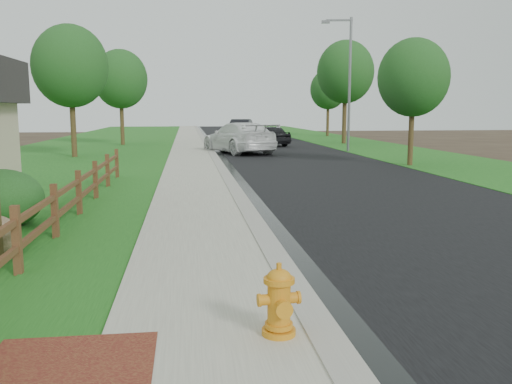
{
  "coord_description": "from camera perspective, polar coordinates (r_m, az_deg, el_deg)",
  "views": [
    {
      "loc": [
        -1.05,
        -5.49,
        2.5
      ],
      "look_at": [
        0.36,
        5.47,
        0.83
      ],
      "focal_mm": 38.0,
      "sensor_mm": 36.0,
      "label": 1
    }
  ],
  "objects": [
    {
      "name": "ranch_fence",
      "position": [
        12.31,
        -19.18,
        -0.67
      ],
      "size": [
        0.12,
        16.92,
        1.1
      ],
      "color": "#4C2B19",
      "rests_on": "ground"
    },
    {
      "name": "tree_far_right",
      "position": [
        53.25,
        7.62,
        10.65
      ],
      "size": [
        3.47,
        3.47,
        6.4
      ],
      "color": "#392D17",
      "rests_on": "ground"
    },
    {
      "name": "streetlight",
      "position": [
        33.45,
        9.59,
        11.88
      ],
      "size": [
        1.83,
        0.47,
        7.92
      ],
      "color": "slate",
      "rests_on": "ground"
    },
    {
      "name": "wet_gutter",
      "position": [
        40.61,
        -4.78,
        5.06
      ],
      "size": [
        0.5,
        90.0,
        0.0
      ],
      "primitive_type": "cube",
      "color": "black",
      "rests_on": "road"
    },
    {
      "name": "verge_far",
      "position": [
        42.47,
        9.92,
        5.12
      ],
      "size": [
        6.0,
        90.0,
        0.04
      ],
      "primitive_type": "cube",
      "color": "#195317",
      "rests_on": "ground"
    },
    {
      "name": "tree_near_right",
      "position": [
        25.5,
        16.24,
        11.47
      ],
      "size": [
        3.15,
        3.15,
        5.67
      ],
      "color": "#392D17",
      "rests_on": "ground"
    },
    {
      "name": "dark_car_mid",
      "position": [
        38.66,
        1.28,
        5.99
      ],
      "size": [
        3.03,
        4.58,
        1.45
      ],
      "primitive_type": "imported",
      "rotation": [
        0.0,
        0.0,
        3.48
      ],
      "color": "black",
      "rests_on": "road"
    },
    {
      "name": "grass_strip",
      "position": [
        40.61,
        -9.81,
        4.98
      ],
      "size": [
        1.6,
        90.0,
        0.06
      ],
      "primitive_type": "cube",
      "color": "#195317",
      "rests_on": "ground"
    },
    {
      "name": "tree_mid_right",
      "position": [
        41.5,
        9.4,
        12.35
      ],
      "size": [
        4.21,
        4.21,
        7.63
      ],
      "color": "#392D17",
      "rests_on": "ground"
    },
    {
      "name": "tree_near_left",
      "position": [
        30.61,
        -18.97,
        12.4
      ],
      "size": [
        3.91,
        3.91,
        6.94
      ],
      "color": "#392D17",
      "rests_on": "ground"
    },
    {
      "name": "shrub_c",
      "position": [
        12.71,
        -25.26,
        -0.66
      ],
      "size": [
        1.81,
        1.81,
        1.27
      ],
      "primitive_type": "ellipsoid",
      "rotation": [
        0.0,
        0.0,
        -0.03
      ],
      "color": "#1E4719",
      "rests_on": "ground"
    },
    {
      "name": "ground",
      "position": [
        6.12,
        3.33,
        -15.48
      ],
      "size": [
        120.0,
        120.0,
        0.0
      ],
      "primitive_type": "plane",
      "color": "#34271C"
    },
    {
      "name": "road",
      "position": [
        40.96,
        0.62,
        5.11
      ],
      "size": [
        8.0,
        90.0,
        0.02
      ],
      "primitive_type": "cube",
      "color": "black",
      "rests_on": "ground"
    },
    {
      "name": "lawn_near",
      "position": [
        41.16,
        -17.09,
        4.76
      ],
      "size": [
        9.0,
        90.0,
        0.04
      ],
      "primitive_type": "cube",
      "color": "#195317",
      "rests_on": "ground"
    },
    {
      "name": "white_suv",
      "position": [
        31.91,
        -1.83,
        5.74
      ],
      "size": [
        4.44,
        6.64,
        1.79
      ],
      "primitive_type": "imported",
      "rotation": [
        0.0,
        0.0,
        3.49
      ],
      "color": "white",
      "rests_on": "road"
    },
    {
      "name": "dark_car_far",
      "position": [
        51.13,
        -1.66,
        6.74
      ],
      "size": [
        3.06,
        5.32,
        1.66
      ],
      "primitive_type": "imported",
      "rotation": [
        0.0,
        0.0,
        -0.28
      ],
      "color": "black",
      "rests_on": "road"
    },
    {
      "name": "tree_mid_left",
      "position": [
        40.44,
        -14.07,
        11.44
      ],
      "size": [
        3.8,
        3.8,
        6.79
      ],
      "color": "#392D17",
      "rests_on": "ground"
    },
    {
      "name": "sidewalk",
      "position": [
        40.57,
        -7.12,
        5.07
      ],
      "size": [
        2.2,
        90.0,
        0.1
      ],
      "primitive_type": "cube",
      "color": "#9B9787",
      "rests_on": "ground"
    },
    {
      "name": "curb",
      "position": [
        40.59,
        -5.28,
        5.11
      ],
      "size": [
        0.4,
        90.0,
        0.12
      ],
      "primitive_type": "cube",
      "color": "gray",
      "rests_on": "ground"
    },
    {
      "name": "fire_hydrant",
      "position": [
        5.91,
        2.44,
        -11.51
      ],
      "size": [
        0.52,
        0.42,
        0.8
      ],
      "color": "#C17816",
      "rests_on": "sidewalk"
    }
  ]
}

